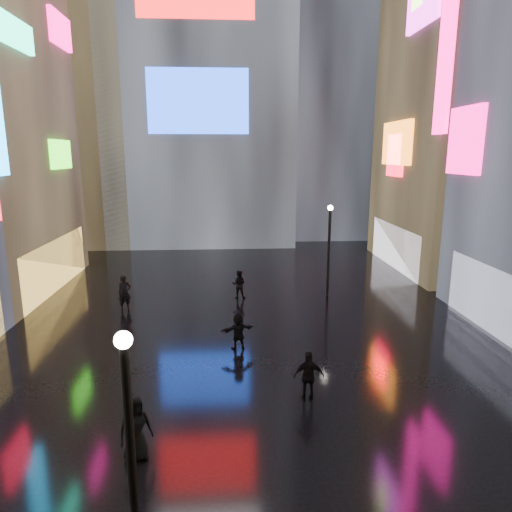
{
  "coord_description": "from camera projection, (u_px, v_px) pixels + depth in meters",
  "views": [
    {
      "loc": [
        -0.84,
        -1.14,
        7.96
      ],
      "look_at": [
        0.0,
        12.0,
        5.0
      ],
      "focal_mm": 32.0,
      "sensor_mm": 36.0,
      "label": 1
    }
  ],
  "objects": [
    {
      "name": "tower_main",
      "position": [
        200.0,
        5.0,
        40.92
      ],
      "size": [
        16.0,
        14.2,
        42.0
      ],
      "color": "black",
      "rests_on": "ground"
    },
    {
      "name": "building_right_far",
      "position": [
        480.0,
        60.0,
        30.04
      ],
      "size": [
        10.28,
        12.0,
        28.0
      ],
      "color": "black",
      "rests_on": "ground"
    },
    {
      "name": "lamp_near",
      "position": [
        131.0,
        456.0,
        7.75
      ],
      "size": [
        0.3,
        0.3,
        5.2
      ],
      "color": "black",
      "rests_on": "ground"
    },
    {
      "name": "pedestrian_7",
      "position": [
        239.0,
        284.0,
        25.54
      ],
      "size": [
        0.86,
        0.72,
        1.6
      ],
      "primitive_type": "imported",
      "rotation": [
        0.0,
        0.0,
        2.99
      ],
      "color": "black",
      "rests_on": "ground"
    },
    {
      "name": "pedestrian_6",
      "position": [
        125.0,
        293.0,
        23.54
      ],
      "size": [
        0.81,
        0.71,
        1.85
      ],
      "primitive_type": "imported",
      "rotation": [
        0.0,
        0.0,
        0.5
      ],
      "color": "black",
      "rests_on": "ground"
    },
    {
      "name": "pedestrian_3",
      "position": [
        309.0,
        376.0,
        14.9
      ],
      "size": [
        1.02,
        0.47,
        1.7
      ],
      "primitive_type": "imported",
      "rotation": [
        0.0,
        0.0,
        3.08
      ],
      "color": "black",
      "rests_on": "ground"
    },
    {
      "name": "umbrella_2",
      "position": [
        132.0,
        382.0,
        11.71
      ],
      "size": [
        0.93,
        0.95,
        0.8
      ],
      "primitive_type": "imported",
      "rotation": [
        0.0,
        0.0,
        3.07
      ],
      "color": "black",
      "rests_on": "pedestrian_4"
    },
    {
      "name": "tower_flank_left",
      "position": [
        76.0,
        95.0,
        40.07
      ],
      "size": [
        10.0,
        10.0,
        26.0
      ],
      "primitive_type": "cube",
      "color": "black",
      "rests_on": "ground"
    },
    {
      "name": "lamp_far",
      "position": [
        329.0,
        245.0,
        25.47
      ],
      "size": [
        0.3,
        0.3,
        5.2
      ],
      "color": "black",
      "rests_on": "ground"
    },
    {
      "name": "pedestrian_4",
      "position": [
        135.0,
        428.0,
        12.0
      ],
      "size": [
        1.06,
        0.94,
        1.82
      ],
      "primitive_type": "imported",
      "rotation": [
        0.0,
        0.0,
        0.52
      ],
      "color": "black",
      "rests_on": "ground"
    },
    {
      "name": "pedestrian_5",
      "position": [
        238.0,
        331.0,
        18.87
      ],
      "size": [
        1.51,
        0.91,
        1.55
      ],
      "primitive_type": "imported",
      "rotation": [
        0.0,
        0.0,
        3.48
      ],
      "color": "black",
      "rests_on": "ground"
    },
    {
      "name": "tower_flank_right",
      "position": [
        326.0,
        59.0,
        44.52
      ],
      "size": [
        12.0,
        12.0,
        34.0
      ],
      "primitive_type": "cube",
      "color": "black",
      "rests_on": "ground"
    },
    {
      "name": "ground",
      "position": [
        246.0,
        320.0,
        22.38
      ],
      "size": [
        140.0,
        140.0,
        0.0
      ],
      "primitive_type": "plane",
      "color": "black",
      "rests_on": "ground"
    }
  ]
}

